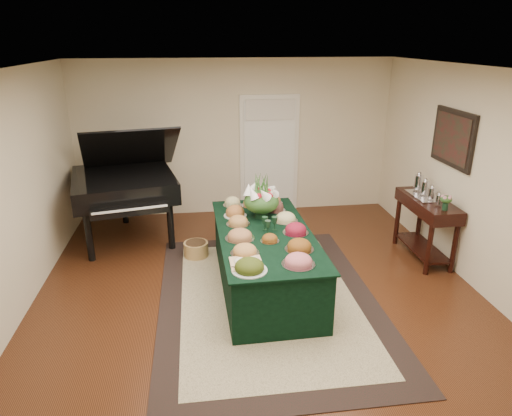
{
  "coord_description": "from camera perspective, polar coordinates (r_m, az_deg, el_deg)",
  "views": [
    {
      "loc": [
        -0.7,
        -4.89,
        3.01
      ],
      "look_at": [
        0.0,
        0.3,
        1.05
      ],
      "focal_mm": 32.0,
      "sensor_mm": 36.0,
      "label": 1
    }
  ],
  "objects": [
    {
      "name": "ground",
      "position": [
        5.78,
        0.4,
        -10.84
      ],
      "size": [
        6.0,
        6.0,
        0.0
      ],
      "primitive_type": "plane",
      "color": "black",
      "rests_on": "ground"
    },
    {
      "name": "area_rug",
      "position": [
        5.68,
        1.52,
        -11.39
      ],
      "size": [
        2.62,
        3.67,
        0.01
      ],
      "color": "black",
      "rests_on": "ground"
    },
    {
      "name": "kitchen_doorway",
      "position": [
        8.21,
        1.67,
        6.51
      ],
      "size": [
        1.05,
        0.07,
        2.1
      ],
      "color": "white",
      "rests_on": "ground"
    },
    {
      "name": "buffet_table",
      "position": [
        5.8,
        1.08,
        -6.42
      ],
      "size": [
        1.19,
        2.44,
        0.76
      ],
      "color": "black",
      "rests_on": "ground"
    },
    {
      "name": "food_platters",
      "position": [
        5.62,
        0.91,
        -2.54
      ],
      "size": [
        1.03,
        2.29,
        0.12
      ],
      "color": "silver",
      "rests_on": "buffet_table"
    },
    {
      "name": "cutting_board",
      "position": [
        4.86,
        -1.25,
        -6.61
      ],
      "size": [
        0.35,
        0.35,
        0.1
      ],
      "color": "tan",
      "rests_on": "buffet_table"
    },
    {
      "name": "green_goblets",
      "position": [
        5.62,
        1.65,
        -2.08
      ],
      "size": [
        0.2,
        0.2,
        0.18
      ],
      "color": "black",
      "rests_on": "buffet_table"
    },
    {
      "name": "floral_centerpiece",
      "position": [
        5.99,
        0.69,
        1.38
      ],
      "size": [
        0.48,
        0.48,
        0.48
      ],
      "color": "black",
      "rests_on": "buffet_table"
    },
    {
      "name": "grand_piano",
      "position": [
        7.28,
        -16.1,
        2.94
      ],
      "size": [
        1.81,
        2.01,
        1.81
      ],
      "color": "black",
      "rests_on": "ground"
    },
    {
      "name": "wicker_basket",
      "position": [
        6.73,
        -7.5,
        -5.17
      ],
      "size": [
        0.35,
        0.35,
        0.22
      ],
      "primitive_type": "cylinder",
      "color": "#A77D43",
      "rests_on": "ground"
    },
    {
      "name": "mahogany_sideboard",
      "position": [
        6.87,
        20.57,
        -0.57
      ],
      "size": [
        0.45,
        1.18,
        0.9
      ],
      "color": "black",
      "rests_on": "ground"
    },
    {
      "name": "tea_service",
      "position": [
        6.85,
        20.55,
        2.2
      ],
      "size": [
        0.34,
        0.74,
        0.3
      ],
      "color": "silver",
      "rests_on": "mahogany_sideboard"
    },
    {
      "name": "pink_bouquet",
      "position": [
        6.41,
        22.67,
        0.95
      ],
      "size": [
        0.17,
        0.17,
        0.21
      ],
      "color": "black",
      "rests_on": "mahogany_sideboard"
    },
    {
      "name": "wall_painting",
      "position": [
        6.7,
        23.38,
        8.02
      ],
      "size": [
        0.05,
        0.95,
        0.75
      ],
      "color": "black",
      "rests_on": "ground"
    }
  ]
}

